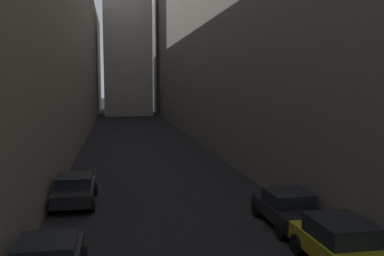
% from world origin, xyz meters
% --- Properties ---
extents(ground_plane, '(264.00, 264.00, 0.00)m').
position_xyz_m(ground_plane, '(0.00, 48.00, 0.00)').
color(ground_plane, black).
extents(building_block_left, '(12.20, 108.00, 19.22)m').
position_xyz_m(building_block_left, '(-11.60, 50.00, 9.61)').
color(building_block_left, '#756B5B').
rests_on(building_block_left, ground).
extents(building_block_right, '(13.90, 108.00, 21.95)m').
position_xyz_m(building_block_right, '(12.45, 50.00, 10.98)').
color(building_block_right, '#60594F').
rests_on(building_block_right, ground).
extents(parked_car_left_far, '(1.98, 4.22, 1.39)m').
position_xyz_m(parked_car_left_far, '(-4.40, 25.84, 0.74)').
color(parked_car_left_far, black).
rests_on(parked_car_left_far, ground).
extents(parked_car_right_third, '(1.98, 4.17, 1.52)m').
position_xyz_m(parked_car_right_third, '(4.40, 16.99, 0.79)').
color(parked_car_right_third, '#A59919').
rests_on(parked_car_right_third, ground).
extents(parked_car_right_far, '(2.00, 4.04, 1.41)m').
position_xyz_m(parked_car_right_far, '(4.40, 21.09, 0.73)').
color(parked_car_right_far, black).
rests_on(parked_car_right_far, ground).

